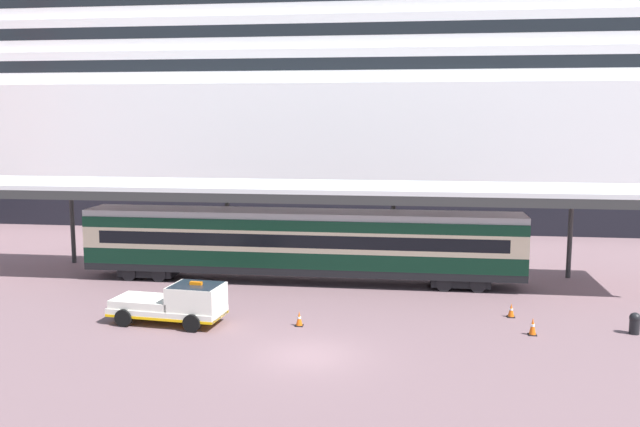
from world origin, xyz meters
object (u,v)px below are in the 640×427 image
Objects in this scene: cruise_ship at (575,90)px; traffic_cone_mid at (511,310)px; traffic_cone_far at (533,327)px; quay_bollard at (635,322)px; traffic_cone_near at (299,319)px; service_truck at (178,303)px; train_carriage at (301,242)px.

cruise_ship reaches higher than traffic_cone_mid.
cruise_ship is 42.41m from traffic_cone_far.
cruise_ship is 40.82m from quay_bollard.
quay_bollard is at bearing -20.43° from traffic_cone_mid.
traffic_cone_mid is at bearing 15.65° from traffic_cone_near.
cruise_ship is at bearing 57.27° from service_truck.
service_truck is 8.17× the size of traffic_cone_mid.
cruise_ship is 142.05× the size of quay_bollard.
cruise_ship is 40.13m from traffic_cone_mid.
service_truck is 5.62m from traffic_cone_near.
cruise_ship reaches higher than service_truck.
traffic_cone_far is (-9.94, -39.58, -11.53)m from cruise_ship.
cruise_ship reaches higher than traffic_cone_near.
service_truck is 7.03× the size of traffic_cone_far.
train_carriage reaches higher than traffic_cone_far.
train_carriage is 17.69m from quay_bollard.
traffic_cone_far reaches higher than traffic_cone_mid.
cruise_ship reaches higher than train_carriage.
cruise_ship reaches higher than traffic_cone_far.
traffic_cone_near is (1.30, -8.24, -1.98)m from train_carriage.
quay_bollard is (20.25, 1.26, -0.47)m from service_truck.
quay_bollard is (4.98, -1.86, 0.19)m from traffic_cone_mid.
service_truck is 5.61× the size of quay_bollard.
traffic_cone_near is at bearing -164.35° from traffic_cone_mid.
service_truck is (-25.76, -40.07, -10.92)m from cruise_ship.
traffic_cone_mid is (11.00, -5.52, -1.99)m from train_carriage.
train_carriage reaches higher than service_truck.
service_truck is at bearing -122.73° from cruise_ship.
traffic_cone_mid is at bearing -26.65° from train_carriage.
traffic_cone_near is at bearing -81.05° from train_carriage.
traffic_cone_far is (0.55, -2.63, 0.05)m from traffic_cone_mid.
cruise_ship is 206.95× the size of traffic_cone_mid.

